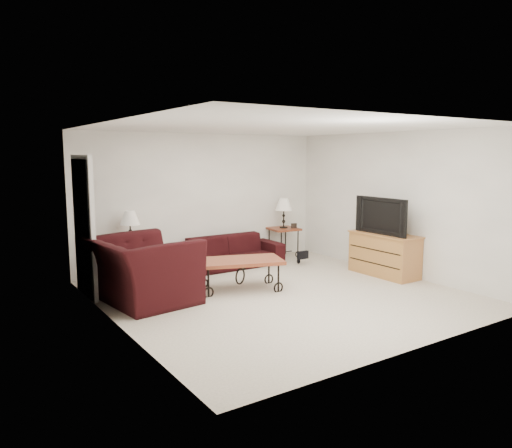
# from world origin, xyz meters

# --- Properties ---
(ground) EXTENTS (5.00, 5.00, 0.00)m
(ground) POSITION_xyz_m (0.00, 0.00, 0.00)
(ground) COLOR beige
(ground) RESTS_ON ground
(wall_back) EXTENTS (5.00, 0.02, 2.50)m
(wall_back) POSITION_xyz_m (0.00, 2.50, 1.25)
(wall_back) COLOR white
(wall_back) RESTS_ON ground
(wall_front) EXTENTS (5.00, 0.02, 2.50)m
(wall_front) POSITION_xyz_m (0.00, -2.50, 1.25)
(wall_front) COLOR white
(wall_front) RESTS_ON ground
(wall_left) EXTENTS (0.02, 5.00, 2.50)m
(wall_left) POSITION_xyz_m (-2.50, 0.00, 1.25)
(wall_left) COLOR white
(wall_left) RESTS_ON ground
(wall_right) EXTENTS (0.02, 5.00, 2.50)m
(wall_right) POSITION_xyz_m (2.50, 0.00, 1.25)
(wall_right) COLOR white
(wall_right) RESTS_ON ground
(ceiling) EXTENTS (5.00, 5.00, 0.00)m
(ceiling) POSITION_xyz_m (0.00, 0.00, 2.50)
(ceiling) COLOR white
(ceiling) RESTS_ON wall_back
(doorway) EXTENTS (0.08, 0.94, 2.04)m
(doorway) POSITION_xyz_m (-2.47, 1.65, 1.02)
(doorway) COLOR black
(doorway) RESTS_ON ground
(sofa) EXTENTS (1.99, 0.78, 0.58)m
(sofa) POSITION_xyz_m (0.31, 2.02, 0.29)
(sofa) COLOR black
(sofa) RESTS_ON ground
(side_table_left) EXTENTS (0.60, 0.60, 0.58)m
(side_table_left) POSITION_xyz_m (-1.56, 2.20, 0.29)
(side_table_left) COLOR brown
(side_table_left) RESTS_ON ground
(side_table_right) EXTENTS (0.63, 0.63, 0.61)m
(side_table_right) POSITION_xyz_m (1.67, 2.20, 0.31)
(side_table_right) COLOR brown
(side_table_right) RESTS_ON ground
(lamp_left) EXTENTS (0.37, 0.37, 0.58)m
(lamp_left) POSITION_xyz_m (-1.56, 2.20, 0.88)
(lamp_left) COLOR black
(lamp_left) RESTS_ON side_table_left
(lamp_right) EXTENTS (0.39, 0.39, 0.61)m
(lamp_right) POSITION_xyz_m (1.67, 2.20, 0.92)
(lamp_right) COLOR black
(lamp_right) RESTS_ON side_table_right
(photo_frame_left) EXTENTS (0.12, 0.05, 0.10)m
(photo_frame_left) POSITION_xyz_m (-1.71, 2.05, 0.63)
(photo_frame_left) COLOR black
(photo_frame_left) RESTS_ON side_table_left
(photo_frame_right) EXTENTS (0.12, 0.06, 0.10)m
(photo_frame_right) POSITION_xyz_m (1.82, 2.05, 0.66)
(photo_frame_right) COLOR black
(photo_frame_right) RESTS_ON side_table_right
(coffee_table) EXTENTS (1.45, 1.09, 0.49)m
(coffee_table) POSITION_xyz_m (-0.38, 0.58, 0.24)
(coffee_table) COLOR brown
(coffee_table) RESTS_ON ground
(armchair) EXTENTS (1.43, 1.58, 0.93)m
(armchair) POSITION_xyz_m (-1.88, 0.80, 0.47)
(armchair) COLOR black
(armchair) RESTS_ON ground
(throw_pillow) EXTENTS (0.16, 0.43, 0.42)m
(throw_pillow) POSITION_xyz_m (-1.72, 0.75, 0.52)
(throw_pillow) COLOR #C36F19
(throw_pillow) RESTS_ON armchair
(tv_stand) EXTENTS (0.51, 1.24, 0.74)m
(tv_stand) POSITION_xyz_m (2.23, -0.01, 0.37)
(tv_stand) COLOR #B16641
(tv_stand) RESTS_ON ground
(television) EXTENTS (0.15, 1.11, 0.64)m
(television) POSITION_xyz_m (2.21, -0.01, 1.06)
(television) COLOR black
(television) RESTS_ON tv_stand
(backpack) EXTENTS (0.45, 0.40, 0.47)m
(backpack) POSITION_xyz_m (1.54, 1.53, 0.24)
(backpack) COLOR black
(backpack) RESTS_ON ground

